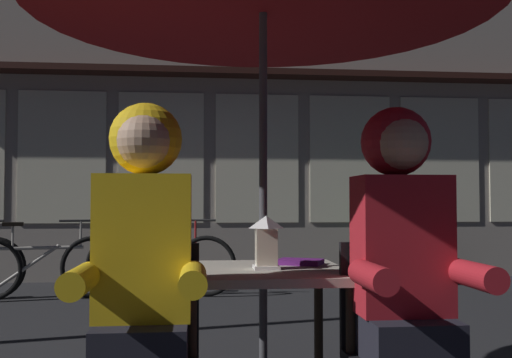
# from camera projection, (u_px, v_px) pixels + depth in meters

# --- Properties ---
(cafe_table) EXTENTS (0.72, 0.72, 0.74)m
(cafe_table) POSITION_uv_depth(u_px,v_px,m) (263.00, 292.00, 2.53)
(cafe_table) COLOR #B2AD9E
(cafe_table) RESTS_ON ground_plane
(lantern) EXTENTS (0.11, 0.11, 0.23)m
(lantern) POSITION_uv_depth(u_px,v_px,m) (266.00, 241.00, 2.52)
(lantern) COLOR white
(lantern) RESTS_ON cafe_table
(chair_left) EXTENTS (0.40, 0.40, 0.87)m
(chair_left) POSITION_uv_depth(u_px,v_px,m) (144.00, 351.00, 2.11)
(chair_left) COLOR black
(chair_left) RESTS_ON ground_plane
(chair_right) EXTENTS (0.40, 0.40, 0.87)m
(chair_right) POSITION_uv_depth(u_px,v_px,m) (399.00, 344.00, 2.21)
(chair_right) COLOR black
(chair_right) RESTS_ON ground_plane
(person_left_hooded) EXTENTS (0.45, 0.56, 1.40)m
(person_left_hooded) POSITION_uv_depth(u_px,v_px,m) (143.00, 254.00, 2.07)
(person_left_hooded) COLOR black
(person_left_hooded) RESTS_ON ground_plane
(person_right_hooded) EXTENTS (0.45, 0.56, 1.40)m
(person_right_hooded) POSITION_uv_depth(u_px,v_px,m) (404.00, 251.00, 2.17)
(person_right_hooded) COLOR black
(person_right_hooded) RESTS_ON ground_plane
(shopfront_building) EXTENTS (10.00, 0.93, 6.20)m
(shopfront_building) POSITION_uv_depth(u_px,v_px,m) (255.00, 53.00, 8.04)
(shopfront_building) COLOR #9E9389
(shopfront_building) RESTS_ON ground_plane
(bicycle_second) EXTENTS (1.67, 0.32, 0.84)m
(bicycle_second) POSITION_uv_depth(u_px,v_px,m) (41.00, 267.00, 6.05)
(bicycle_second) COLOR black
(bicycle_second) RESTS_ON ground_plane
(bicycle_third) EXTENTS (1.66, 0.37, 0.84)m
(bicycle_third) POSITION_uv_depth(u_px,v_px,m) (160.00, 264.00, 6.33)
(bicycle_third) COLOR black
(bicycle_third) RESTS_ON ground_plane
(book) EXTENTS (0.24, 0.21, 0.02)m
(book) POSITION_uv_depth(u_px,v_px,m) (300.00, 262.00, 2.69)
(book) COLOR #661E7A
(book) RESTS_ON cafe_table
(potted_plant) EXTENTS (0.60, 0.60, 0.92)m
(potted_plant) POSITION_uv_depth(u_px,v_px,m) (405.00, 240.00, 7.21)
(potted_plant) COLOR brown
(potted_plant) RESTS_ON ground_plane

